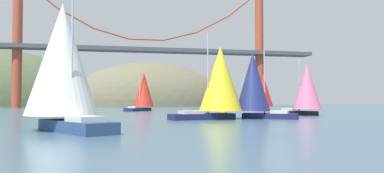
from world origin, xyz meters
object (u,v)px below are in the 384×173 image
(sailboat_pink_spinnaker, at_px, (306,89))
(sailboat_yellow_sail, at_px, (219,81))
(sailboat_white_mainsail, at_px, (63,63))
(channel_buoy, at_px, (224,111))
(sailboat_navy_sail, at_px, (254,84))
(sailboat_red_spinnaker, at_px, (263,91))
(sailboat_scarlet_sail, at_px, (143,91))

(sailboat_pink_spinnaker, relative_size, sailboat_yellow_sail, 0.84)
(sailboat_white_mainsail, relative_size, sailboat_yellow_sail, 1.03)
(channel_buoy, bearing_deg, sailboat_pink_spinnaker, -48.23)
(sailboat_navy_sail, distance_m, sailboat_yellow_sail, 4.57)
(sailboat_white_mainsail, bearing_deg, sailboat_pink_spinnaker, 34.16)
(sailboat_red_spinnaker, xyz_separation_m, sailboat_pink_spinnaker, (-4.88, -27.72, -0.38))
(sailboat_pink_spinnaker, bearing_deg, sailboat_navy_sail, -145.78)
(sailboat_white_mainsail, distance_m, sailboat_pink_spinnaker, 38.84)
(sailboat_pink_spinnaker, bearing_deg, sailboat_yellow_sail, -153.04)
(sailboat_white_mainsail, relative_size, sailboat_pink_spinnaker, 1.23)
(sailboat_navy_sail, xyz_separation_m, sailboat_yellow_sail, (-4.54, -0.38, 0.29))
(sailboat_red_spinnaker, height_order, channel_buoy, sailboat_red_spinnaker)
(sailboat_scarlet_sail, bearing_deg, sailboat_pink_spinnaker, -55.18)
(sailboat_navy_sail, relative_size, sailboat_white_mainsail, 0.82)
(sailboat_yellow_sail, xyz_separation_m, channel_buoy, (6.38, 18.60, -4.18))
(sailboat_white_mainsail, xyz_separation_m, sailboat_scarlet_sail, (10.94, 52.26, -0.77))
(sailboat_navy_sail, height_order, sailboat_white_mainsail, sailboat_white_mainsail)
(sailboat_navy_sail, xyz_separation_m, sailboat_white_mainsail, (-20.86, -14.14, 0.76))
(sailboat_red_spinnaker, distance_m, sailboat_pink_spinnaker, 28.15)
(sailboat_white_mainsail, xyz_separation_m, sailboat_yellow_sail, (16.31, 13.76, -0.48))
(sailboat_navy_sail, height_order, sailboat_yellow_sail, sailboat_yellow_sail)
(sailboat_white_mainsail, bearing_deg, sailboat_navy_sail, 34.13)
(sailboat_navy_sail, bearing_deg, sailboat_scarlet_sail, 104.58)
(sailboat_white_mainsail, bearing_deg, sailboat_red_spinnaker, 53.23)
(sailboat_navy_sail, distance_m, sailboat_red_spinnaker, 38.90)
(sailboat_red_spinnaker, bearing_deg, sailboat_pink_spinnaker, -99.99)
(sailboat_yellow_sail, relative_size, channel_buoy, 3.84)
(sailboat_navy_sail, relative_size, sailboat_red_spinnaker, 1.01)
(sailboat_navy_sail, bearing_deg, channel_buoy, 84.23)
(sailboat_navy_sail, bearing_deg, sailboat_white_mainsail, -145.87)
(sailboat_scarlet_sail, bearing_deg, sailboat_navy_sail, -75.42)
(sailboat_navy_sail, height_order, sailboat_scarlet_sail, sailboat_scarlet_sail)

